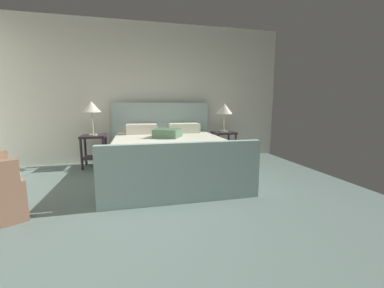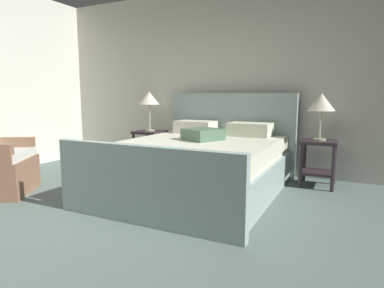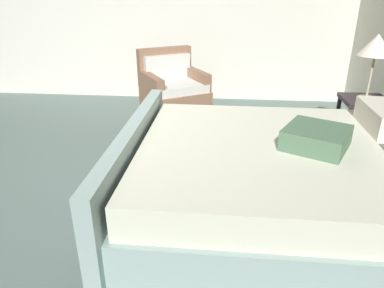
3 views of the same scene
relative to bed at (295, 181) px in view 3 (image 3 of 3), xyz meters
The scene contains 6 objects.
ground_plane 1.72m from the bed, 99.38° to the right, with size 5.72×5.87×0.02m, color slate.
wall_side_left 3.75m from the bed, 152.52° to the right, with size 0.12×5.99×2.79m, color silver.
bed is the anchor object (origin of this frame).
nightstand_left 1.56m from the bed, 145.66° to the left, with size 0.44×0.44×0.60m.
table_lamp_left 1.74m from the bed, 145.66° to the left, with size 0.33×0.33×0.63m.
armchair 2.45m from the bed, 150.71° to the right, with size 1.00×1.00×0.90m.
Camera 3 is at (2.61, 1.13, 1.66)m, focal length 33.70 mm.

